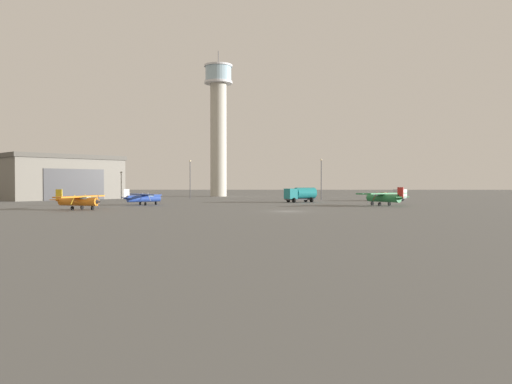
% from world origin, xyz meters
% --- Properties ---
extents(ground_plane, '(400.00, 400.00, 0.00)m').
position_xyz_m(ground_plane, '(0.00, 0.00, 0.00)').
color(ground_plane, '#60605E').
extents(control_tower, '(8.01, 8.01, 41.33)m').
position_xyz_m(control_tower, '(-16.43, 72.63, 21.67)').
color(control_tower, '#B2AD9E').
rests_on(control_tower, ground_plane).
extents(hangar, '(35.45, 35.60, 10.38)m').
position_xyz_m(hangar, '(-54.63, 50.61, 5.21)').
color(hangar, '#6B665B').
rests_on(hangar, ground_plane).
extents(airplane_orange, '(7.86, 10.02, 2.97)m').
position_xyz_m(airplane_orange, '(-30.32, 3.16, 1.39)').
color(airplane_orange, orange).
rests_on(airplane_orange, ground_plane).
extents(airplane_blue, '(7.53, 8.31, 2.84)m').
position_xyz_m(airplane_blue, '(-24.41, 17.92, 1.33)').
color(airplane_blue, '#2847A8').
rests_on(airplane_blue, ground_plane).
extents(airplane_green, '(9.82, 8.27, 3.20)m').
position_xyz_m(airplane_green, '(17.16, 16.30, 1.49)').
color(airplane_green, '#287A42').
rests_on(airplane_green, ground_plane).
extents(truck_flatbed_silver, '(6.39, 6.74, 2.49)m').
position_xyz_m(truck_flatbed_silver, '(24.95, 39.35, 1.22)').
color(truck_flatbed_silver, '#38383D').
rests_on(truck_flatbed_silver, ground_plane).
extents(truck_fuel_tanker_teal, '(6.73, 5.13, 2.97)m').
position_xyz_m(truck_fuel_tanker_teal, '(4.06, 30.82, 1.68)').
color(truck_fuel_tanker_teal, '#38383D').
rests_on(truck_fuel_tanker_teal, ground_plane).
extents(light_post_east, '(0.44, 0.44, 9.42)m').
position_xyz_m(light_post_east, '(-21.26, 51.12, 5.56)').
color(light_post_east, '#38383D').
rests_on(light_post_east, ground_plane).
extents(light_post_north, '(0.44, 0.44, 9.32)m').
position_xyz_m(light_post_north, '(9.65, 44.18, 5.50)').
color(light_post_north, '#38383D').
rests_on(light_post_north, ground_plane).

